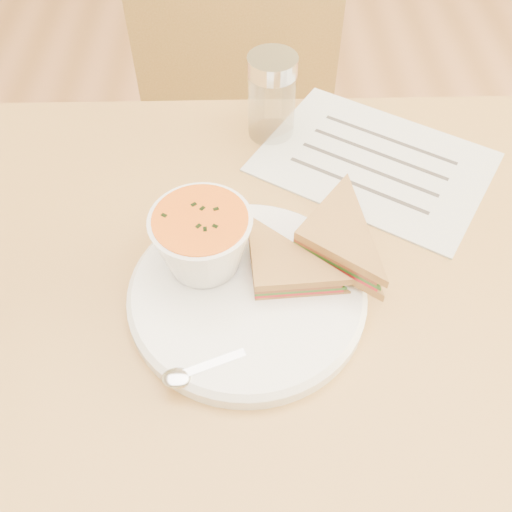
{
  "coord_description": "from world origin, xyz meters",
  "views": [
    {
      "loc": [
        -0.04,
        -0.36,
        1.26
      ],
      "look_at": [
        -0.03,
        0.01,
        0.8
      ],
      "focal_mm": 40.0,
      "sensor_mm": 36.0,
      "label": 1
    }
  ],
  "objects_px": {
    "chair_far": "(257,176)",
    "soup_bowl": "(203,243)",
    "condiment_shaker": "(272,97)",
    "dining_table": "(273,426)",
    "plate": "(247,295)"
  },
  "relations": [
    {
      "from": "chair_far",
      "to": "soup_bowl",
      "type": "distance_m",
      "value": 0.57
    },
    {
      "from": "dining_table",
      "to": "chair_far",
      "type": "distance_m",
      "value": 0.49
    },
    {
      "from": "soup_bowl",
      "to": "plate",
      "type": "bearing_deg",
      "value": -38.28
    },
    {
      "from": "soup_bowl",
      "to": "condiment_shaker",
      "type": "bearing_deg",
      "value": 71.32
    },
    {
      "from": "dining_table",
      "to": "chair_far",
      "type": "bearing_deg",
      "value": 91.73
    },
    {
      "from": "dining_table",
      "to": "soup_bowl",
      "type": "bearing_deg",
      "value": 162.0
    },
    {
      "from": "chair_far",
      "to": "condiment_shaker",
      "type": "bearing_deg",
      "value": 83.69
    },
    {
      "from": "dining_table",
      "to": "chair_far",
      "type": "xyz_separation_m",
      "value": [
        -0.01,
        0.49,
        0.09
      ]
    },
    {
      "from": "chair_far",
      "to": "plate",
      "type": "distance_m",
      "value": 0.57
    },
    {
      "from": "dining_table",
      "to": "soup_bowl",
      "type": "height_order",
      "value": "soup_bowl"
    },
    {
      "from": "plate",
      "to": "soup_bowl",
      "type": "distance_m",
      "value": 0.07
    },
    {
      "from": "plate",
      "to": "soup_bowl",
      "type": "bearing_deg",
      "value": 141.72
    },
    {
      "from": "condiment_shaker",
      "to": "chair_far",
      "type": "bearing_deg",
      "value": 93.78
    },
    {
      "from": "dining_table",
      "to": "condiment_shaker",
      "type": "bearing_deg",
      "value": 90.13
    },
    {
      "from": "chair_far",
      "to": "soup_bowl",
      "type": "bearing_deg",
      "value": 71.32
    }
  ]
}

